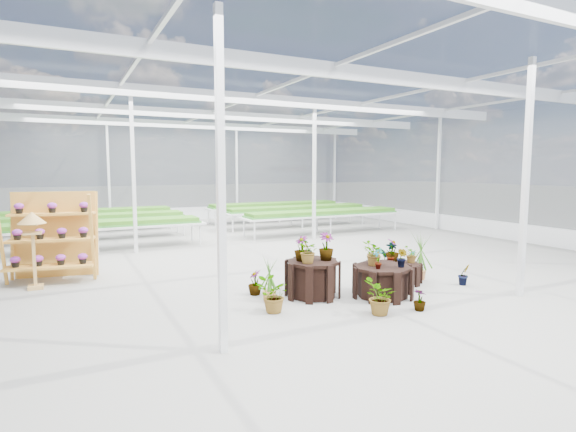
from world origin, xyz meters
name	(u,v)px	position (x,y,z in m)	size (l,w,h in m)	color
ground_plane	(289,270)	(0.00, 0.00, 0.00)	(24.00, 24.00, 0.00)	gray
greenhouse_shell	(289,177)	(0.00, 0.00, 2.25)	(18.00, 24.00, 4.50)	white
steel_frame	(289,177)	(0.00, 0.00, 2.25)	(18.00, 24.00, 4.50)	silver
nursery_benches	(205,222)	(0.00, 7.20, 0.42)	(16.00, 7.00, 0.84)	silver
plinth_tall	(313,279)	(-0.62, -2.25, 0.35)	(1.03, 1.03, 0.70)	black
plinth_mid	(382,281)	(0.58, -2.85, 0.30)	(1.14, 1.14, 0.60)	black
plinth_low	(399,273)	(1.58, -2.15, 0.21)	(0.95, 0.95, 0.43)	black
shelf_rack	(52,237)	(-5.10, 1.39, 0.97)	(1.84, 0.97, 1.94)	#C68830
bird_table	(34,251)	(-5.42, 0.78, 0.80)	(0.38, 0.38, 1.59)	#AF8545
nursery_plants	(353,268)	(0.14, -2.48, 0.53)	(4.87, 2.87, 1.23)	#346D1B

